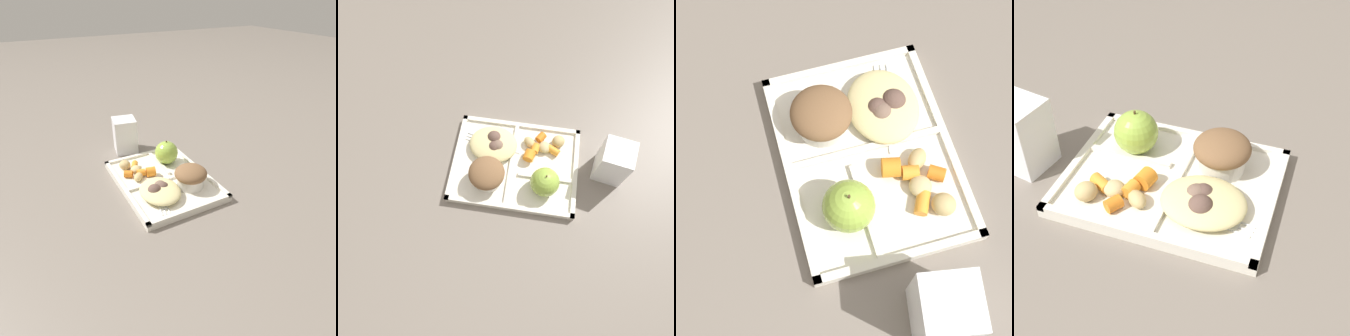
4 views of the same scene
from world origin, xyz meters
The scene contains 17 objects.
ground centered at (0.00, 0.00, 0.00)m, with size 6.00×6.00×0.00m, color slate.
lunch_tray centered at (0.00, 0.00, 0.01)m, with size 0.32×0.24×0.02m.
green_apple centered at (-0.08, 0.05, 0.05)m, with size 0.07×0.07×0.07m.
bran_muffin centered at (0.06, 0.05, 0.05)m, with size 0.09×0.09×0.06m.
carrot_slice_small centered at (-0.06, -0.08, 0.02)m, with size 0.02×0.02×0.02m, color orange.
carrot_slice_near_corner centered at (-0.03, -0.02, 0.03)m, with size 0.03×0.03×0.03m, color orange.
carrot_slice_tilted centered at (-0.05, -0.05, 0.02)m, with size 0.02×0.02×0.02m, color orange.
carrot_slice_diagonal centered at (-0.09, -0.05, 0.02)m, with size 0.02×0.02×0.03m, color orange.
potato_chunk_large centered at (-0.03, -0.06, 0.02)m, with size 0.03×0.02×0.02m, color tan.
potato_chunk_browned centered at (-0.10, -0.07, 0.03)m, with size 0.03×0.03×0.03m, color tan.
potato_chunk_wedge centered at (-0.07, -0.05, 0.02)m, with size 0.03×0.03×0.02m, color tan.
egg_noodle_pile centered at (0.06, -0.04, 0.03)m, with size 0.12×0.10×0.03m, color beige.
meatball_center centered at (0.06, -0.03, 0.03)m, with size 0.03×0.03×0.03m, color brown.
meatball_front centered at (0.06, -0.06, 0.03)m, with size 0.04×0.04×0.04m, color brown.
meatball_side centered at (0.05, -0.03, 0.03)m, with size 0.03×0.03×0.03m, color #755B4C.
plastic_fork centered at (0.08, -0.05, 0.01)m, with size 0.15×0.04×0.00m.
milk_carton centered at (-0.23, -0.02, 0.06)m, with size 0.07×0.07×0.11m, color white.
Camera 3 is at (-0.28, 0.11, 0.68)m, focal length 55.19 mm.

